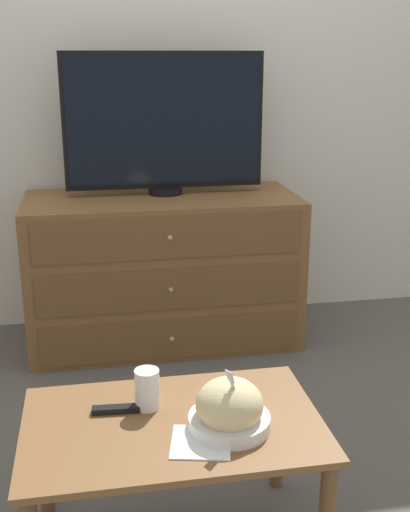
# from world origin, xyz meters

# --- Properties ---
(ground_plane) EXTENTS (12.00, 12.00, 0.00)m
(ground_plane) POSITION_xyz_m (0.00, 0.00, 0.00)
(ground_plane) COLOR #56514C
(wall_back) EXTENTS (12.00, 0.05, 2.60)m
(wall_back) POSITION_xyz_m (0.00, 0.03, 1.30)
(wall_back) COLOR silver
(wall_back) RESTS_ON ground_plane
(dresser) EXTENTS (1.31, 0.59, 0.74)m
(dresser) POSITION_xyz_m (-0.15, -0.31, 0.37)
(dresser) COLOR brown
(dresser) RESTS_ON ground_plane
(tv) EXTENTS (0.95, 0.16, 0.67)m
(tv) POSITION_xyz_m (-0.12, -0.24, 1.08)
(tv) COLOR black
(tv) RESTS_ON dresser
(coffee_table) EXTENTS (0.83, 0.52, 0.42)m
(coffee_table) POSITION_xyz_m (-0.29, -1.77, 0.35)
(coffee_table) COLOR brown
(coffee_table) RESTS_ON ground_plane
(takeout_bowl) EXTENTS (0.22, 0.22, 0.19)m
(takeout_bowl) POSITION_xyz_m (-0.14, -1.83, 0.48)
(takeout_bowl) COLOR silver
(takeout_bowl) RESTS_ON coffee_table
(drink_cup) EXTENTS (0.07, 0.07, 0.12)m
(drink_cup) POSITION_xyz_m (-0.35, -1.69, 0.47)
(drink_cup) COLOR white
(drink_cup) RESTS_ON coffee_table
(napkin) EXTENTS (0.19, 0.19, 0.00)m
(napkin) POSITION_xyz_m (-0.23, -1.89, 0.42)
(napkin) COLOR white
(napkin) RESTS_ON coffee_table
(remote_control) EXTENTS (0.14, 0.04, 0.02)m
(remote_control) POSITION_xyz_m (-0.44, -1.70, 0.43)
(remote_control) COLOR black
(remote_control) RESTS_ON coffee_table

